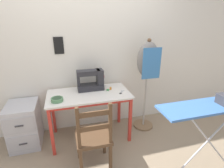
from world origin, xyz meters
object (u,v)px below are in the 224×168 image
ironing_board (216,108)px  scissors (121,92)px  sewing_machine (92,80)px  filing_cabinet (25,125)px  wooden_chair (93,138)px  thread_spool_mid_table (110,88)px  fabric_bowl (57,99)px  dress_form (148,65)px  thread_spool_near_machine (108,90)px

ironing_board → scissors: bearing=129.3°
sewing_machine → filing_cabinet: sewing_machine is taller
scissors → wooden_chair: (-0.50, -0.50, -0.30)m
thread_spool_mid_table → filing_cabinet: size_ratio=0.06×
fabric_bowl → wooden_chair: 0.68m
sewing_machine → dress_form: bearing=-7.2°
fabric_bowl → ironing_board: (1.62, -0.87, 0.09)m
thread_spool_near_machine → ironing_board: bearing=-48.7°
fabric_bowl → thread_spool_mid_table: fabric_bowl is taller
thread_spool_near_machine → dress_form: size_ratio=0.03×
fabric_bowl → filing_cabinet: bearing=155.9°
thread_spool_near_machine → wooden_chair: size_ratio=0.04×
sewing_machine → thread_spool_near_machine: 0.27m
fabric_bowl → thread_spool_mid_table: 0.78m
wooden_chair → filing_cabinet: bearing=141.9°
fabric_bowl → ironing_board: bearing=-28.2°
scissors → wooden_chair: size_ratio=0.15×
fabric_bowl → dress_form: size_ratio=0.10×
scissors → fabric_bowl: bearing=-177.4°
thread_spool_near_machine → ironing_board: size_ratio=0.03×
dress_form → sewing_machine: bearing=172.8°
wooden_chair → thread_spool_near_machine: bearing=62.0°
scissors → sewing_machine: bearing=148.3°
sewing_machine → ironing_board: size_ratio=0.31×
wooden_chair → ironing_board: 1.37m
wooden_chair → dress_form: bearing=33.6°
thread_spool_near_machine → filing_cabinet: 1.28m
fabric_bowl → dress_form: (1.33, 0.17, 0.31)m
filing_cabinet → scissors: bearing=-7.5°
thread_spool_mid_table → ironing_board: ironing_board is taller
sewing_machine → wooden_chair: (-0.12, -0.74, -0.44)m
filing_cabinet → ironing_board: (2.11, -1.09, 0.53)m
sewing_machine → thread_spool_mid_table: 0.30m
thread_spool_near_machine → ironing_board: 1.38m
sewing_machine → fabric_bowl: bearing=-151.3°
scissors → ironing_board: (0.74, -0.91, 0.12)m
sewing_machine → ironing_board: 1.60m
sewing_machine → dress_form: 0.86m
dress_form → ironing_board: size_ratio=1.16×
thread_spool_mid_table → scissors: bearing=-51.7°
sewing_machine → scissors: size_ratio=2.97×
dress_form → wooden_chair: bearing=-146.4°
fabric_bowl → scissors: fabric_bowl is taller
filing_cabinet → dress_form: dress_form is taller
sewing_machine → fabric_bowl: 0.58m
filing_cabinet → ironing_board: ironing_board is taller
dress_form → filing_cabinet: bearing=178.4°
sewing_machine → dress_form: (0.83, -0.10, 0.20)m
sewing_machine → thread_spool_near_machine: sewing_machine is taller
scissors → filing_cabinet: bearing=172.5°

